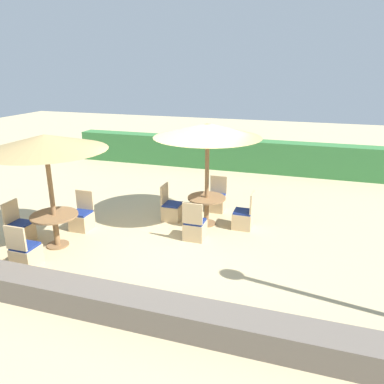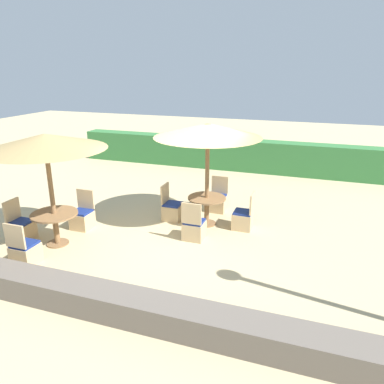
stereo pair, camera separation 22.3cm
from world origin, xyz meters
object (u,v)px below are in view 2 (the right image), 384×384
Objects in this scene: patio_chair_center_north at (218,202)px; patio_chair_center_west at (172,210)px; parasol_center at (208,131)px; patio_chair_center_east at (243,218)px; round_table_center at (207,204)px; patio_chair_front_left_south at (25,252)px; parasol_front_left at (45,142)px; round_table_front_left at (55,220)px; patio_chair_front_left_north at (83,218)px; patio_chair_front_left_west at (21,228)px; patio_chair_center_south at (194,228)px.

patio_chair_center_north is 1.00× the size of patio_chair_center_west.
patio_chair_center_east is (0.92, 0.03, -2.08)m from parasol_center.
round_table_center is 0.96m from patio_chair_center_east.
parasol_center reaches higher than patio_chair_front_left_south.
patio_chair_center_west is (-0.92, -0.01, -2.08)m from parasol_center.
parasol_front_left is 2.70× the size of patio_chair_center_east.
patio_chair_front_left_north is (0.02, 0.94, -0.31)m from round_table_front_left.
patio_chair_front_left_north is 1.00× the size of patio_chair_center_east.
round_table_front_left is 3.54m from round_table_center.
round_table_front_left is at bearing -142.51° from round_table_center.
patio_chair_center_west is (1.89, 2.14, -2.04)m from parasol_front_left.
patio_chair_center_west is at bearing 46.43° from patio_chair_center_north.
patio_chair_front_left_west is 1.00× the size of patio_chair_center_west.
patio_chair_center_east is (1.85, 0.05, 0.00)m from patio_chair_center_west.
patio_chair_center_west is (1.89, 2.14, -0.31)m from round_table_front_left.
patio_chair_center_south reaches higher than round_table_front_left.
patio_chair_center_west is (2.81, 2.20, 0.00)m from patio_chair_front_left_west.
patio_chair_center_east is (0.91, -0.94, 0.00)m from patio_chair_center_north.
parasol_center is 2.74× the size of patio_chair_center_west.
patio_chair_center_south is at bearing 24.12° from parasol_front_left.
patio_chair_front_left_south is at bearing -142.19° from patio_chair_center_south.
patio_chair_center_west is at bearing -179.16° from parasol_center.
patio_chair_center_south is (2.79, 1.25, -0.31)m from round_table_front_left.
round_table_front_left is 1.08× the size of patio_chair_center_south.
patio_chair_center_north is 1.00× the size of patio_chair_center_east.
round_table_center is at bearing -90.00° from parasol_center.
parasol_center reaches higher than patio_chair_front_left_west.
patio_chair_center_east is (3.74, 2.19, -2.04)m from parasol_front_left.
patio_chair_center_north reaches higher than round_table_front_left.
patio_chair_front_left_north is at bearing -173.53° from patio_chair_center_south.
patio_chair_front_left_west and patio_chair_center_south have the same top height.
patio_chair_front_left_north is 0.37× the size of parasol_center.
parasol_front_left is 2.24m from patio_chair_front_left_south.
patio_chair_front_left_south and patio_chair_center_south have the same top height.
parasol_front_left is at bearing 120.37° from patio_chair_center_east.
round_table_center is 1.01× the size of patio_chair_center_north.
patio_chair_center_north is at bearing 44.03° from patio_chair_center_east.
patio_chair_front_left_west is 4.92m from patio_chair_center_north.
patio_chair_center_west is at bearing -147.09° from patio_chair_front_left_north.
patio_chair_front_left_west is 0.37× the size of parasol_center.
patio_chair_front_left_south is 1.87m from patio_chair_front_left_north.
round_table_center is (0.00, -0.00, -1.81)m from parasol_center.
parasol_front_left reaches higher than patio_chair_center_north.
parasol_front_left reaches higher than patio_chair_center_east.
parasol_front_left is 2.70× the size of patio_chair_front_left_west.
patio_chair_front_left_west is 3.94m from patio_chair_center_south.
patio_chair_front_left_west is (-0.92, -0.06, -2.04)m from parasol_front_left.
round_table_center is at bearing 37.49° from parasol_front_left.
patio_chair_front_left_north is 2.79m from patio_chair_center_south.
patio_chair_front_left_west is 1.37m from patio_chair_front_left_north.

